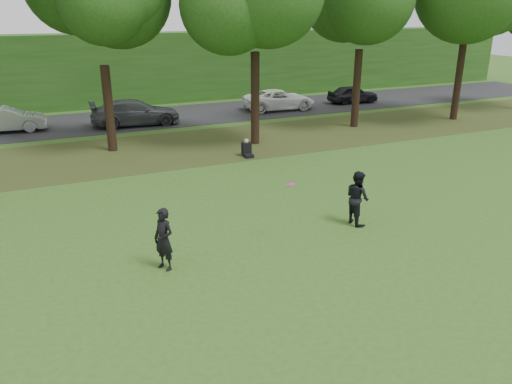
{
  "coord_description": "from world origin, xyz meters",
  "views": [
    {
      "loc": [
        -6.34,
        -10.79,
        6.56
      ],
      "look_at": [
        -0.45,
        2.3,
        1.3
      ],
      "focal_mm": 35.0,
      "sensor_mm": 36.0,
      "label": 1
    }
  ],
  "objects_px": {
    "player_right": "(357,198)",
    "seated_person": "(247,150)",
    "frisbee": "(291,185)",
    "player_left": "(164,239)"
  },
  "relations": [
    {
      "from": "player_right",
      "to": "frisbee",
      "type": "distance_m",
      "value": 2.77
    },
    {
      "from": "player_right",
      "to": "frisbee",
      "type": "xyz_separation_m",
      "value": [
        -2.6,
        -0.28,
        0.91
      ]
    },
    {
      "from": "player_right",
      "to": "seated_person",
      "type": "height_order",
      "value": "player_right"
    },
    {
      "from": "player_right",
      "to": "seated_person",
      "type": "distance_m",
      "value": 8.75
    },
    {
      "from": "frisbee",
      "to": "seated_person",
      "type": "relative_size",
      "value": 0.41
    },
    {
      "from": "player_left",
      "to": "frisbee",
      "type": "relative_size",
      "value": 5.08
    },
    {
      "from": "seated_person",
      "to": "frisbee",
      "type": "bearing_deg",
      "value": -100.48
    },
    {
      "from": "player_right",
      "to": "frisbee",
      "type": "height_order",
      "value": "frisbee"
    },
    {
      "from": "player_left",
      "to": "player_right",
      "type": "relative_size",
      "value": 0.97
    },
    {
      "from": "frisbee",
      "to": "seated_person",
      "type": "bearing_deg",
      "value": 74.59
    }
  ]
}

